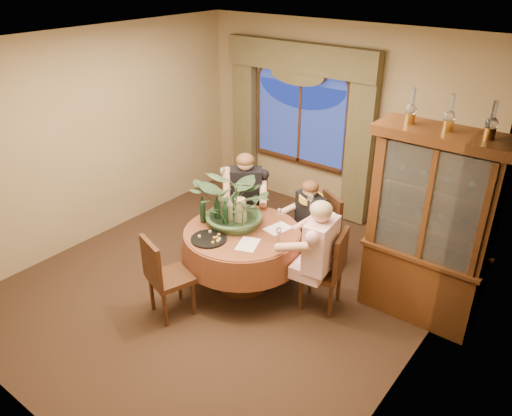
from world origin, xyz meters
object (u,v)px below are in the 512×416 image
Objects in this scene: oil_lamp_center at (450,113)px; person_back at (246,201)px; wine_bottle_0 at (217,209)px; centerpiece_plant at (237,174)px; wine_bottle_3 at (235,205)px; wine_bottle_5 at (230,210)px; wine_bottle_4 at (203,209)px; wine_bottle_1 at (221,206)px; chair_back at (251,211)px; chair_right at (321,269)px; wine_bottle_2 at (225,214)px; dining_table at (243,258)px; chair_front_left at (171,276)px; chair_back_right at (316,234)px; stoneware_vase at (240,211)px; person_pink at (320,259)px; olive_bowl at (241,230)px; china_cabinet at (429,230)px; person_scarf at (310,225)px; oil_lamp_right at (492,120)px; oil_lamp_left at (412,106)px.

oil_lamp_center is 2.87m from person_back.
oil_lamp_center is at bearing 19.21° from wine_bottle_0.
centerpiece_plant reaches higher than wine_bottle_3.
wine_bottle_4 is at bearing -146.36° from wine_bottle_5.
wine_bottle_1 is (-0.02, 0.10, 0.00)m from wine_bottle_0.
chair_back is 2.91× the size of wine_bottle_5.
wine_bottle_2 reaches higher than chair_right.
chair_front_left reaches higher than dining_table.
chair_back_right is 1.29m from wine_bottle_0.
centerpiece_plant is 3.41× the size of wine_bottle_2.
wine_bottle_3 is at bearing 154.59° from stoneware_vase.
oil_lamp_center is 1.94m from person_pink.
chair_back_right is at bearing 175.85° from oil_lamp_center.
olive_bowl is 0.53m from wine_bottle_4.
china_cabinet reaches higher than wine_bottle_5.
chair_back_right is 1.00× the size of chair_front_left.
chair_back_right is 0.80× the size of person_scarf.
chair_right is 0.80× the size of person_scarf.
oil_lamp_right is 1.03× the size of wine_bottle_3.
person_pink is at bearing -143.42° from china_cabinet.
chair_back_right is at bearing 41.61° from wine_bottle_1.
olive_bowl is (-1.47, -0.80, -1.51)m from oil_lamp_left.
chair_back_right is 1.04m from person_back.
person_pink reaches higher than dining_table.
oil_lamp_center is 2.51m from olive_bowl.
chair_right is (-0.55, -0.53, -1.80)m from oil_lamp_left.
wine_bottle_5 reaches higher than chair_back.
wine_bottle_4 is at bearing 92.65° from person_pink.
person_scarf reaches higher than stoneware_vase.
chair_right is 2.91× the size of wine_bottle_0.
wine_bottle_2 is 1.00× the size of wine_bottle_4.
oil_lamp_right reaches higher than wine_bottle_4.
wine_bottle_2 is (-2.06, -0.81, -1.37)m from oil_lamp_center.
oil_lamp_left reaches higher than china_cabinet.
chair_front_left is at bearing 62.47° from person_back.
wine_bottle_1 is at bearing -165.51° from oil_lamp_right.
wine_bottle_2 is at bearing -154.55° from oil_lamp_left.
wine_bottle_2 reaches higher than olive_bowl.
person_scarf is 1.17m from wine_bottle_0.
centerpiece_plant reaches higher than chair_back.
wine_bottle_0 is (-0.08, 0.86, 0.44)m from chair_front_left.
oil_lamp_right is at bearing 51.28° from chair_front_left.
oil_lamp_left is 2.43m from wine_bottle_0.
wine_bottle_2 is at bearing 91.16° from person_pink.
person_pink is 1.62m from person_back.
china_cabinet is 1.23m from oil_lamp_center.
oil_lamp_center is 1.03× the size of wine_bottle_3.
chair_back is 1.08m from olive_bowl.
person_pink is 1.38m from wine_bottle_1.
china_cabinet reaches higher than wine_bottle_2.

